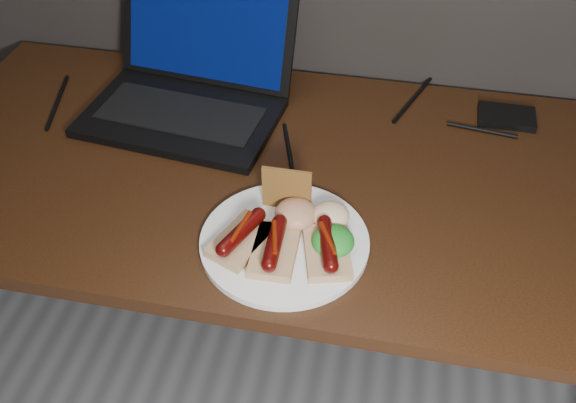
# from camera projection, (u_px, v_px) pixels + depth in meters

# --- Properties ---
(desk) EXTENTS (1.40, 0.70, 0.75)m
(desk) POSITION_uv_depth(u_px,v_px,m) (271.00, 202.00, 1.28)
(desk) COLOR #311E0C
(desk) RESTS_ON ground
(laptop) EXTENTS (0.42, 0.37, 0.25)m
(laptop) POSITION_uv_depth(u_px,v_px,m) (191.00, 83.00, 1.33)
(laptop) COLOR black
(laptop) RESTS_ON desk
(hard_drive) EXTENTS (0.12, 0.08, 0.02)m
(hard_drive) POSITION_uv_depth(u_px,v_px,m) (506.00, 117.00, 1.32)
(hard_drive) COLOR black
(hard_drive) RESTS_ON desk
(desk_cables) EXTENTS (0.99, 0.43, 0.01)m
(desk_cables) POSITION_uv_depth(u_px,v_px,m) (299.00, 117.00, 1.33)
(desk_cables) COLOR black
(desk_cables) RESTS_ON desk
(plate) EXTENTS (0.35, 0.35, 0.01)m
(plate) POSITION_uv_depth(u_px,v_px,m) (284.00, 242.00, 1.07)
(plate) COLOR silver
(plate) RESTS_ON desk
(bread_sausage_left) EXTENTS (0.11, 0.13, 0.04)m
(bread_sausage_left) POSITION_uv_depth(u_px,v_px,m) (242.00, 237.00, 1.04)
(bread_sausage_left) COLOR tan
(bread_sausage_left) RESTS_ON plate
(bread_sausage_center) EXTENTS (0.07, 0.12, 0.04)m
(bread_sausage_center) POSITION_uv_depth(u_px,v_px,m) (275.00, 248.00, 1.03)
(bread_sausage_center) COLOR tan
(bread_sausage_center) RESTS_ON plate
(bread_sausage_right) EXTENTS (0.10, 0.13, 0.04)m
(bread_sausage_right) POSITION_uv_depth(u_px,v_px,m) (327.00, 248.00, 1.02)
(bread_sausage_right) COLOR tan
(bread_sausage_right) RESTS_ON plate
(crispbread) EXTENTS (0.09, 0.01, 0.08)m
(crispbread) POSITION_uv_depth(u_px,v_px,m) (287.00, 189.00, 1.09)
(crispbread) COLOR olive
(crispbread) RESTS_ON plate
(salad_greens) EXTENTS (0.07, 0.07, 0.04)m
(salad_greens) POSITION_uv_depth(u_px,v_px,m) (333.00, 241.00, 1.03)
(salad_greens) COLOR #135F1A
(salad_greens) RESTS_ON plate
(salsa_mound) EXTENTS (0.07, 0.07, 0.04)m
(salsa_mound) POSITION_uv_depth(u_px,v_px,m) (296.00, 214.00, 1.08)
(salsa_mound) COLOR #9B200F
(salsa_mound) RESTS_ON plate
(coleslaw_mound) EXTENTS (0.06, 0.06, 0.04)m
(coleslaw_mound) POSITION_uv_depth(u_px,v_px,m) (331.00, 215.00, 1.08)
(coleslaw_mound) COLOR beige
(coleslaw_mound) RESTS_ON plate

